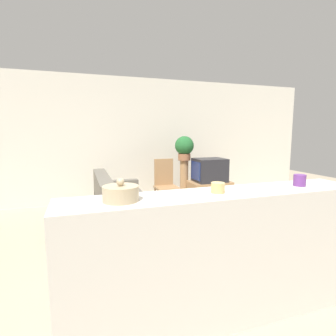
% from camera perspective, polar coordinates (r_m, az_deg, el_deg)
% --- Properties ---
extents(ground_plane, '(14.00, 14.00, 0.00)m').
position_cam_1_polar(ground_plane, '(3.01, 4.85, -22.76)').
color(ground_plane, tan).
extents(wall_back, '(9.00, 0.06, 2.70)m').
position_cam_1_polar(wall_back, '(5.89, -8.51, 6.05)').
color(wall_back, beige).
rests_on(wall_back, ground_plane).
extents(couch, '(0.82, 1.70, 0.85)m').
position_cam_1_polar(couch, '(4.36, -10.27, -8.56)').
color(couch, '#605B51').
rests_on(couch, ground_plane).
extents(tv_stand, '(0.84, 0.54, 0.51)m').
position_cam_1_polar(tv_stand, '(5.54, 8.94, -5.51)').
color(tv_stand, '#9E754C').
rests_on(tv_stand, ground_plane).
extents(television, '(0.63, 0.50, 0.48)m').
position_cam_1_polar(television, '(5.44, 8.99, -0.45)').
color(television, '#232328').
rests_on(television, tv_stand).
extents(wooden_chair, '(0.44, 0.44, 0.99)m').
position_cam_1_polar(wooden_chair, '(5.29, -0.56, -3.08)').
color(wooden_chair, '#9E754C').
rests_on(wooden_chair, ground_plane).
extents(plant_stand, '(0.17, 0.17, 0.93)m').
position_cam_1_polar(plant_stand, '(5.61, 3.51, -3.06)').
color(plant_stand, '#9E754C').
rests_on(plant_stand, ground_plane).
extents(potted_plant, '(0.40, 0.40, 0.51)m').
position_cam_1_polar(potted_plant, '(5.51, 3.58, 4.57)').
color(potted_plant, '#8E5B3D').
rests_on(potted_plant, plant_stand).
extents(foreground_counter, '(2.51, 0.44, 1.06)m').
position_cam_1_polar(foreground_counter, '(2.28, 11.39, -18.29)').
color(foreground_counter, beige).
rests_on(foreground_counter, ground_plane).
extents(decorative_bowl, '(0.25, 0.25, 0.16)m').
position_cam_1_polar(decorative_bowl, '(1.83, -10.26, -5.40)').
color(decorative_bowl, tan).
rests_on(decorative_bowl, foreground_counter).
extents(candle_jar, '(0.11, 0.11, 0.08)m').
position_cam_1_polar(candle_jar, '(2.08, 10.79, -4.22)').
color(candle_jar, tan).
rests_on(candle_jar, foreground_counter).
extents(coffee_tin, '(0.10, 0.10, 0.10)m').
position_cam_1_polar(coffee_tin, '(2.56, 26.73, -2.40)').
color(coffee_tin, '#66337F').
rests_on(coffee_tin, foreground_counter).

